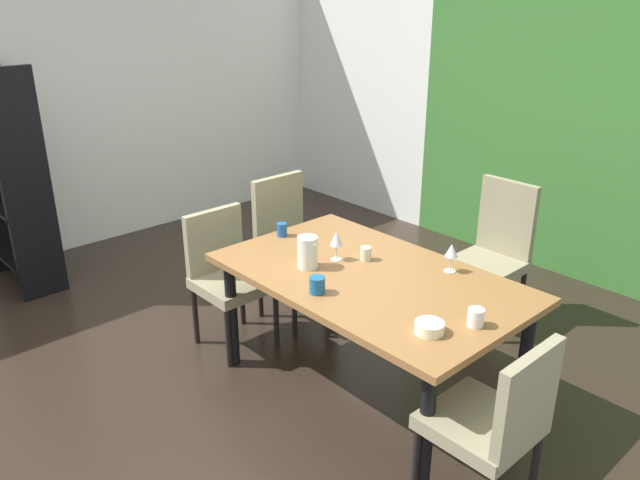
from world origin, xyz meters
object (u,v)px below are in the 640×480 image
object	(u,v)px
dining_table	(369,288)
cup_near_shelf	(366,254)
cup_east	(282,230)
wine_glass_near_window	(336,239)
cup_south	(317,285)
display_shelf	(11,178)
chair_left_near	(226,271)
chair_head_far	(495,248)
serving_bowl_left	(429,327)
cup_rear	(476,317)
chair_right_near	(496,419)
pitcher_center	(308,252)
wine_glass_front	(451,251)
chair_left_far	(289,243)

from	to	relation	value
dining_table	cup_near_shelf	size ratio (longest dim) A/B	21.91
cup_east	cup_near_shelf	size ratio (longest dim) A/B	1.09
wine_glass_near_window	cup_east	size ratio (longest dim) A/B	2.08
dining_table	cup_south	size ratio (longest dim) A/B	19.26
display_shelf	chair_left_near	bearing A→B (deg)	20.00
chair_head_far	serving_bowl_left	distance (m)	1.65
display_shelf	cup_rear	bearing A→B (deg)	14.18
dining_table	serving_bowl_left	distance (m)	0.67
dining_table	chair_left_near	bearing A→B (deg)	-165.05
chair_head_far	serving_bowl_left	world-z (taller)	chair_head_far
chair_right_near	chair_left_near	size ratio (longest dim) A/B	1.00
cup_east	pitcher_center	distance (m)	0.51
chair_head_far	pitcher_center	distance (m)	1.51
wine_glass_front	cup_rear	size ratio (longest dim) A/B	1.89
wine_glass_near_window	cup_east	distance (m)	0.51
cup_east	cup_rear	size ratio (longest dim) A/B	0.98
dining_table	cup_east	world-z (taller)	cup_east
chair_right_near	chair_left_far	world-z (taller)	chair_left_far
chair_right_near	chair_left_near	world-z (taller)	same
wine_glass_front	cup_rear	xyz separation A→B (m)	(0.44, -0.40, -0.08)
chair_left_far	wine_glass_front	distance (m)	1.34
chair_left_near	wine_glass_near_window	world-z (taller)	wine_glass_near_window
serving_bowl_left	cup_east	bearing A→B (deg)	169.52
serving_bowl_left	pitcher_center	size ratio (longest dim) A/B	0.75
dining_table	chair_right_near	size ratio (longest dim) A/B	1.91
chair_left_far	cup_south	distance (m)	1.20
chair_right_near	serving_bowl_left	bearing A→B (deg)	87.08
cup_rear	pitcher_center	distance (m)	1.03
cup_near_shelf	wine_glass_near_window	bearing A→B (deg)	-133.00
cup_east	wine_glass_near_window	bearing A→B (deg)	-0.33
chair_left_far	chair_left_near	distance (m)	0.54
chair_head_far	cup_east	xyz separation A→B (m)	(-0.77, -1.26, 0.25)
chair_left_far	chair_head_far	size ratio (longest dim) A/B	1.01
cup_east	pitcher_center	size ratio (longest dim) A/B	0.46
serving_bowl_left	wine_glass_front	bearing A→B (deg)	118.91
chair_left_far	display_shelf	distance (m)	2.24
cup_rear	cup_south	xyz separation A→B (m)	(-0.75, -0.32, 0.00)
serving_bowl_left	pitcher_center	xyz separation A→B (m)	(-0.91, 0.06, 0.07)
chair_right_near	pitcher_center	world-z (taller)	pitcher_center
chair_left_far	wine_glass_front	xyz separation A→B (m)	(1.30, 0.09, 0.33)
cup_south	pitcher_center	xyz separation A→B (m)	(-0.27, 0.17, 0.05)
chair_right_near	wine_glass_front	size ratio (longest dim) A/B	5.46
dining_table	chair_left_far	size ratio (longest dim) A/B	1.69
wine_glass_front	cup_east	bearing A→B (deg)	-161.24
dining_table	chair_left_near	size ratio (longest dim) A/B	1.91
chair_right_near	serving_bowl_left	world-z (taller)	chair_right_near
chair_left_far	display_shelf	world-z (taller)	display_shelf
chair_right_near	chair_left_far	bearing A→B (deg)	75.13
chair_left_near	cup_near_shelf	xyz separation A→B (m)	(0.86, 0.40, 0.28)
dining_table	display_shelf	size ratio (longest dim) A/B	0.99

